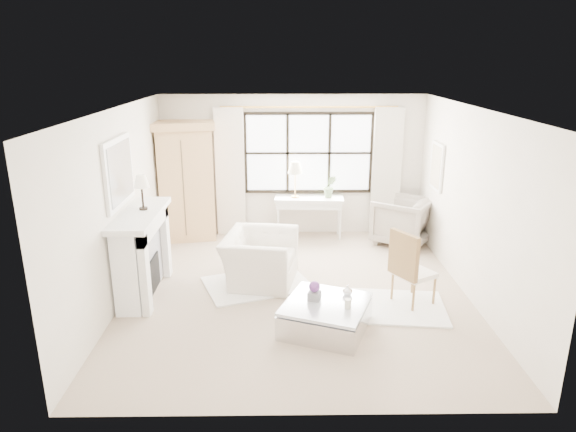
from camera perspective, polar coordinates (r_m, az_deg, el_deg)
name	(u,v)px	position (r m, az deg, el deg)	size (l,w,h in m)	color
floor	(297,292)	(7.75, 0.95, -8.45)	(5.50, 5.50, 0.00)	tan
ceiling	(298,109)	(7.01, 1.06, 11.85)	(5.50, 5.50, 0.00)	white
wall_back	(293,166)	(9.93, 0.53, 5.61)	(5.00, 5.00, 0.00)	silver
wall_front	(306,290)	(4.69, 2.02, -8.21)	(5.00, 5.00, 0.00)	beige
wall_left	(120,206)	(7.61, -18.17, 1.06)	(5.50, 5.50, 0.00)	silver
wall_right	(472,205)	(7.75, 19.81, 1.19)	(5.50, 5.50, 0.00)	white
window_pane	(308,153)	(9.88, 2.29, 7.00)	(2.40, 0.02, 1.50)	white
window_frame	(308,153)	(9.87, 2.29, 6.99)	(2.50, 0.04, 1.50)	black
curtain_rod	(309,107)	(9.70, 2.37, 12.00)	(0.04, 0.04, 3.30)	#C39243
curtain_left	(230,173)	(9.91, -6.44, 4.78)	(0.55, 0.10, 2.47)	silver
curtain_right	(386,172)	(10.06, 10.88, 4.78)	(0.55, 0.10, 2.47)	beige
fireplace	(140,252)	(7.76, -16.09, -3.90)	(0.58, 1.66, 1.26)	white
mirror_frame	(119,172)	(7.48, -18.30, 4.66)	(0.05, 1.15, 0.95)	white
mirror_glass	(121,172)	(7.48, -18.08, 4.67)	(0.02, 1.00, 0.80)	#B8BDC4
art_frame	(437,166)	(9.26, 16.21, 5.32)	(0.04, 0.62, 0.82)	white
art_canvas	(436,166)	(9.25, 16.09, 5.32)	(0.01, 0.52, 0.72)	beige
mantel_lamp	(141,183)	(7.57, -16.00, 3.56)	(0.22, 0.22, 0.51)	black
armoire	(186,180)	(9.83, -11.25, 3.90)	(1.23, 0.89, 2.24)	tan
console_table	(309,217)	(9.88, 2.33, -0.16)	(1.33, 0.53, 0.80)	silver
console_lamp	(295,169)	(9.64, 0.81, 5.28)	(0.28, 0.28, 0.69)	#B98740
orchid_plant	(330,186)	(9.74, 4.67, 3.30)	(0.24, 0.19, 0.44)	#627D53
side_table	(277,247)	(8.56, -1.19, -3.47)	(0.40, 0.40, 0.51)	white
rug_left	(257,284)	(7.99, -3.46, -7.52)	(1.53, 1.08, 0.03)	white
rug_right	(393,307)	(7.45, 11.60, -9.84)	(1.42, 1.07, 0.03)	white
club_armchair	(260,258)	(7.96, -3.15, -4.73)	(1.19, 1.04, 0.77)	white
wingback_chair	(402,221)	(9.78, 12.59, -0.52)	(0.94, 0.97, 0.88)	gray
french_chair	(412,283)	(7.49, 13.62, -7.29)	(0.66, 0.66, 1.08)	olive
coffee_table	(326,316)	(6.71, 4.19, -11.07)	(1.30, 1.30, 0.38)	silver
planter_box	(314,296)	(6.66, 2.94, -8.84)	(0.15, 0.15, 0.11)	slate
planter_flowers	(314,287)	(6.60, 2.96, -7.84)	(0.14, 0.14, 0.14)	#63307A
pillar_candle	(348,304)	(6.48, 6.67, -9.65)	(0.08, 0.08, 0.12)	silver
coffee_vase	(348,290)	(6.81, 6.63, -8.18)	(0.13, 0.13, 0.14)	silver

